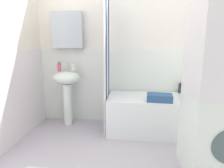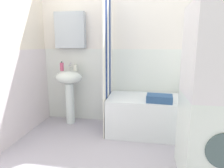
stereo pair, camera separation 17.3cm
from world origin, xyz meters
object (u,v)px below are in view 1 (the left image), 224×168
(conditioner_bottle, at_px, (186,87))
(shampoo_bottle, at_px, (180,88))
(toothbrush_cup, at_px, (73,68))
(bathtub, at_px, (158,114))
(washer_dryer_stack, at_px, (220,95))
(soap_dispenser, at_px, (59,67))
(lotion_bottle, at_px, (192,86))
(towel_folded, at_px, (159,98))
(body_wash_bottle, at_px, (199,86))
(sink, at_px, (67,86))

(conditioner_bottle, relative_size, shampoo_bottle, 1.21)
(toothbrush_cup, distance_m, bathtub, 1.48)
(bathtub, xyz_separation_m, washer_dryer_stack, (0.42, -0.92, 0.54))
(soap_dispenser, relative_size, washer_dryer_stack, 0.09)
(conditioner_bottle, xyz_separation_m, shampoo_bottle, (-0.09, -0.01, -0.02))
(lotion_bottle, relative_size, towel_folded, 0.73)
(conditioner_bottle, bearing_deg, towel_folded, -134.04)
(body_wash_bottle, bearing_deg, soap_dispenser, -176.92)
(conditioner_bottle, bearing_deg, lotion_bottle, 0.29)
(body_wash_bottle, bearing_deg, towel_folded, -143.90)
(washer_dryer_stack, bearing_deg, towel_folded, 122.25)
(conditioner_bottle, relative_size, towel_folded, 0.59)
(bathtub, bearing_deg, washer_dryer_stack, -65.37)
(body_wash_bottle, xyz_separation_m, shampoo_bottle, (-0.28, -0.00, -0.04))
(body_wash_bottle, height_order, towel_folded, body_wash_bottle)
(bathtub, xyz_separation_m, towel_folded, (-0.03, -0.21, 0.31))
(conditioner_bottle, bearing_deg, bathtub, -147.77)
(conditioner_bottle, bearing_deg, toothbrush_cup, -177.89)
(body_wash_bottle, bearing_deg, lotion_bottle, 175.19)
(towel_folded, bearing_deg, toothbrush_cup, 161.67)
(body_wash_bottle, height_order, conditioner_bottle, body_wash_bottle)
(bathtub, xyz_separation_m, shampoo_bottle, (0.36, 0.27, 0.34))
(lotion_bottle, bearing_deg, shampoo_bottle, -176.53)
(toothbrush_cup, distance_m, conditioner_bottle, 1.79)
(toothbrush_cup, xyz_separation_m, bathtub, (1.32, -0.22, -0.64))
(lotion_bottle, xyz_separation_m, conditioner_bottle, (-0.09, -0.00, -0.02))
(bathtub, distance_m, body_wash_bottle, 0.79)
(soap_dispenser, distance_m, shampoo_bottle, 1.91)
(bathtub, bearing_deg, sink, 174.12)
(sink, xyz_separation_m, soap_dispenser, (-0.11, 0.01, 0.30))
(bathtub, relative_size, conditioner_bottle, 7.63)
(sink, height_order, lotion_bottle, sink)
(body_wash_bottle, distance_m, washer_dryer_stack, 1.22)
(soap_dispenser, xyz_separation_m, bathtub, (1.52, -0.16, -0.66))
(soap_dispenser, bearing_deg, conditioner_bottle, 3.60)
(bathtub, relative_size, washer_dryer_stack, 0.91)
(toothbrush_cup, xyz_separation_m, lotion_bottle, (1.85, 0.07, -0.26))
(bathtub, distance_m, washer_dryer_stack, 1.15)
(body_wash_bottle, height_order, washer_dryer_stack, washer_dryer_stack)
(body_wash_bottle, xyz_separation_m, conditioner_bottle, (-0.19, 0.01, -0.02))
(sink, distance_m, washer_dryer_stack, 2.12)
(body_wash_bottle, xyz_separation_m, lotion_bottle, (-0.10, 0.01, -0.00))
(lotion_bottle, distance_m, washer_dryer_stack, 1.22)
(bathtub, height_order, body_wash_bottle, body_wash_bottle)
(soap_dispenser, distance_m, body_wash_bottle, 2.18)
(soap_dispenser, xyz_separation_m, shampoo_bottle, (1.88, 0.11, -0.32))
(sink, height_order, bathtub, sink)
(soap_dispenser, height_order, shampoo_bottle, soap_dispenser)
(lotion_bottle, height_order, washer_dryer_stack, washer_dryer_stack)
(bathtub, height_order, towel_folded, towel_folded)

